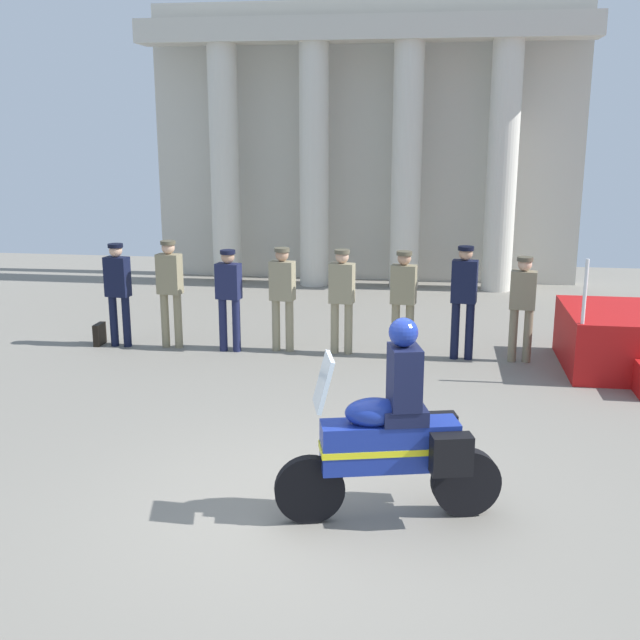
{
  "coord_description": "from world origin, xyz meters",
  "views": [
    {
      "loc": [
        1.04,
        -6.62,
        3.5
      ],
      "look_at": [
        -0.32,
        2.54,
        1.21
      ],
      "focal_mm": 43.6,
      "sensor_mm": 36.0,
      "label": 1
    }
  ],
  "objects_px": {
    "officer_in_row_2": "(229,292)",
    "officer_in_row_3": "(282,291)",
    "officer_in_row_0": "(118,287)",
    "officer_in_row_6": "(464,293)",
    "officer_in_row_7": "(523,301)",
    "officer_in_row_4": "(342,293)",
    "motorcycle_with_rider": "(397,437)",
    "officer_in_row_5": "(403,295)",
    "briefcase_on_ground": "(100,334)",
    "officer_in_row_1": "(170,285)"
  },
  "relations": [
    {
      "from": "officer_in_row_7",
      "to": "briefcase_on_ground",
      "type": "bearing_deg",
      "value": 8.15
    },
    {
      "from": "officer_in_row_4",
      "to": "officer_in_row_7",
      "type": "xyz_separation_m",
      "value": [
        2.76,
        -0.06,
        -0.02
      ]
    },
    {
      "from": "officer_in_row_4",
      "to": "motorcycle_with_rider",
      "type": "distance_m",
      "value": 5.41
    },
    {
      "from": "officer_in_row_1",
      "to": "officer_in_row_4",
      "type": "relative_size",
      "value": 1.05
    },
    {
      "from": "officer_in_row_2",
      "to": "officer_in_row_7",
      "type": "bearing_deg",
      "value": -171.15
    },
    {
      "from": "officer_in_row_1",
      "to": "officer_in_row_3",
      "type": "distance_m",
      "value": 1.83
    },
    {
      "from": "officer_in_row_1",
      "to": "officer_in_row_3",
      "type": "bearing_deg",
      "value": -169.95
    },
    {
      "from": "officer_in_row_6",
      "to": "motorcycle_with_rider",
      "type": "distance_m",
      "value": 5.3
    },
    {
      "from": "motorcycle_with_rider",
      "to": "officer_in_row_1",
      "type": "bearing_deg",
      "value": -67.38
    },
    {
      "from": "officer_in_row_3",
      "to": "briefcase_on_ground",
      "type": "bearing_deg",
      "value": 9.66
    },
    {
      "from": "officer_in_row_5",
      "to": "officer_in_row_7",
      "type": "bearing_deg",
      "value": -172.1
    },
    {
      "from": "officer_in_row_2",
      "to": "officer_in_row_7",
      "type": "height_order",
      "value": "officer_in_row_2"
    },
    {
      "from": "officer_in_row_1",
      "to": "officer_in_row_5",
      "type": "height_order",
      "value": "officer_in_row_1"
    },
    {
      "from": "officer_in_row_2",
      "to": "motorcycle_with_rider",
      "type": "xyz_separation_m",
      "value": [
        2.93,
        -5.15,
        -0.18
      ]
    },
    {
      "from": "motorcycle_with_rider",
      "to": "briefcase_on_ground",
      "type": "height_order",
      "value": "motorcycle_with_rider"
    },
    {
      "from": "officer_in_row_3",
      "to": "motorcycle_with_rider",
      "type": "xyz_separation_m",
      "value": [
        2.09,
        -5.29,
        -0.19
      ]
    },
    {
      "from": "officer_in_row_2",
      "to": "officer_in_row_5",
      "type": "bearing_deg",
      "value": -170.53
    },
    {
      "from": "officer_in_row_0",
      "to": "briefcase_on_ground",
      "type": "distance_m",
      "value": 0.91
    },
    {
      "from": "officer_in_row_2",
      "to": "officer_in_row_4",
      "type": "distance_m",
      "value": 1.8
    },
    {
      "from": "officer_in_row_2",
      "to": "briefcase_on_ground",
      "type": "height_order",
      "value": "officer_in_row_2"
    },
    {
      "from": "officer_in_row_1",
      "to": "officer_in_row_6",
      "type": "height_order",
      "value": "officer_in_row_6"
    },
    {
      "from": "officer_in_row_6",
      "to": "motorcycle_with_rider",
      "type": "xyz_separation_m",
      "value": [
        -0.74,
        -5.25,
        -0.25
      ]
    },
    {
      "from": "officer_in_row_0",
      "to": "officer_in_row_5",
      "type": "relative_size",
      "value": 1.02
    },
    {
      "from": "officer_in_row_2",
      "to": "officer_in_row_5",
      "type": "height_order",
      "value": "officer_in_row_5"
    },
    {
      "from": "officer_in_row_0",
      "to": "motorcycle_with_rider",
      "type": "relative_size",
      "value": 0.83
    },
    {
      "from": "officer_in_row_0",
      "to": "officer_in_row_6",
      "type": "xyz_separation_m",
      "value": [
        5.53,
        0.08,
        0.04
      ]
    },
    {
      "from": "officer_in_row_2",
      "to": "officer_in_row_3",
      "type": "bearing_deg",
      "value": -162.62
    },
    {
      "from": "officer_in_row_6",
      "to": "motorcycle_with_rider",
      "type": "bearing_deg",
      "value": 89.85
    },
    {
      "from": "officer_in_row_5",
      "to": "officer_in_row_6",
      "type": "bearing_deg",
      "value": -170.73
    },
    {
      "from": "officer_in_row_0",
      "to": "officer_in_row_7",
      "type": "height_order",
      "value": "officer_in_row_0"
    },
    {
      "from": "officer_in_row_3",
      "to": "officer_in_row_0",
      "type": "bearing_deg",
      "value": 10.53
    },
    {
      "from": "officer_in_row_7",
      "to": "officer_in_row_4",
      "type": "bearing_deg",
      "value": 6.73
    },
    {
      "from": "briefcase_on_ground",
      "to": "officer_in_row_4",
      "type": "bearing_deg",
      "value": 1.24
    },
    {
      "from": "officer_in_row_3",
      "to": "officer_in_row_7",
      "type": "distance_m",
      "value": 3.71
    },
    {
      "from": "officer_in_row_3",
      "to": "officer_in_row_5",
      "type": "distance_m",
      "value": 1.92
    },
    {
      "from": "motorcycle_with_rider",
      "to": "briefcase_on_ground",
      "type": "bearing_deg",
      "value": -59.45
    },
    {
      "from": "officer_in_row_4",
      "to": "briefcase_on_ground",
      "type": "relative_size",
      "value": 4.64
    },
    {
      "from": "officer_in_row_4",
      "to": "briefcase_on_ground",
      "type": "distance_m",
      "value": 4.11
    },
    {
      "from": "officer_in_row_4",
      "to": "officer_in_row_1",
      "type": "bearing_deg",
      "value": 9.15
    },
    {
      "from": "officer_in_row_0",
      "to": "officer_in_row_3",
      "type": "bearing_deg",
      "value": -169.47
    },
    {
      "from": "officer_in_row_1",
      "to": "motorcycle_with_rider",
      "type": "distance_m",
      "value": 6.54
    },
    {
      "from": "officer_in_row_2",
      "to": "briefcase_on_ground",
      "type": "bearing_deg",
      "value": 6.74
    },
    {
      "from": "officer_in_row_5",
      "to": "motorcycle_with_rider",
      "type": "distance_m",
      "value": 5.23
    },
    {
      "from": "officer_in_row_3",
      "to": "officer_in_row_6",
      "type": "height_order",
      "value": "officer_in_row_6"
    },
    {
      "from": "officer_in_row_1",
      "to": "officer_in_row_6",
      "type": "distance_m",
      "value": 4.67
    },
    {
      "from": "officer_in_row_6",
      "to": "officer_in_row_3",
      "type": "bearing_deg",
      "value": 7.04
    },
    {
      "from": "officer_in_row_1",
      "to": "officer_in_row_4",
      "type": "height_order",
      "value": "officer_in_row_1"
    },
    {
      "from": "officer_in_row_0",
      "to": "officer_in_row_3",
      "type": "distance_m",
      "value": 2.7
    },
    {
      "from": "officer_in_row_0",
      "to": "briefcase_on_ground",
      "type": "bearing_deg",
      "value": 3.58
    },
    {
      "from": "officer_in_row_0",
      "to": "officer_in_row_6",
      "type": "height_order",
      "value": "officer_in_row_6"
    }
  ]
}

